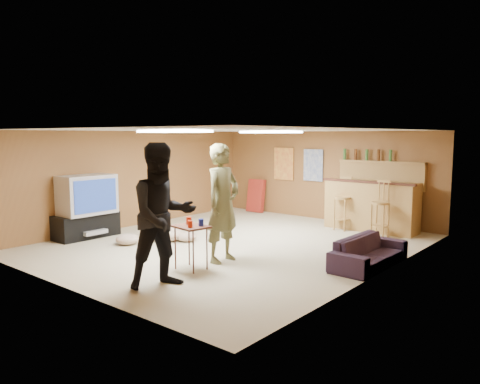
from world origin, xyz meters
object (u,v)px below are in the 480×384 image
Objects in this scene: tv_body at (87,195)px; person_black at (163,216)px; bar_counter at (371,206)px; sofa at (369,252)px; tray_table at (191,248)px; person_olive at (223,203)px.

tv_body is 3.73m from person_black.
person_black reaches higher than tv_body.
bar_counter is 1.22× the size of sofa.
tray_table is (-0.31, 0.84, -0.65)m from person_black.
person_olive is 0.94m from tray_table.
sofa is (5.35, 1.71, -0.66)m from tv_body.
person_black is 1.23× the size of sofa.
person_olive is 2.81× the size of tray_table.
bar_counter is 4.12m from person_olive.
tv_body is 3.35m from person_olive.
tray_table is (-0.06, -0.69, -0.64)m from person_olive.
person_black is 3.40m from sofa.
tray_table is at bearing 39.05° from person_black.
tv_body is 0.67× the size of sofa.
sofa is at bearing -66.37° from bar_counter.
tv_body is 0.55× the size of person_black.
tray_table is at bearing -4.27° from tv_body.
person_olive is (3.32, 0.44, 0.09)m from tv_body.
tv_body is 6.09m from bar_counter.
tray_table is (-0.89, -4.69, -0.20)m from bar_counter.
tray_table is at bearing 134.16° from sofa.
bar_counter is 1.01× the size of person_olive.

